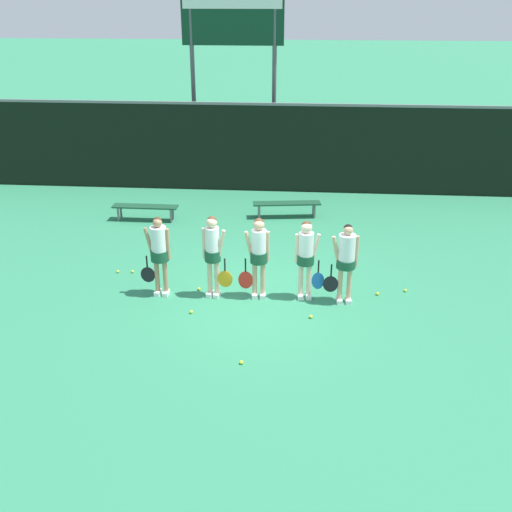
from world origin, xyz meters
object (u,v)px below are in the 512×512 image
object	(u,v)px
player_2	(258,251)
tennis_ball_0	(405,290)
tennis_ball_6	(245,278)
player_3	(306,253)
tennis_ball_3	(311,317)
tennis_ball_9	(199,289)
bench_far	(287,204)
bench_courtside	(145,208)
player_1	(213,250)
tennis_ball_8	(377,294)
tennis_ball_7	(216,275)
tennis_ball_5	(133,272)
scoreboard	(233,44)
tennis_ball_2	(241,362)
player_4	(346,257)
tennis_ball_4	(191,312)
player_0	(159,250)
tennis_ball_1	(118,271)

from	to	relation	value
player_2	tennis_ball_0	world-z (taller)	player_2
tennis_ball_6	player_3	bearing A→B (deg)	-29.56
tennis_ball_3	tennis_ball_9	distance (m)	2.62
bench_far	tennis_ball_9	distance (m)	5.04
bench_courtside	player_1	size ratio (longest dim) A/B	1.02
tennis_ball_3	tennis_ball_8	bearing A→B (deg)	37.69
tennis_ball_0	tennis_ball_7	bearing A→B (deg)	174.19
player_1	tennis_ball_5	size ratio (longest dim) A/B	27.15
tennis_ball_6	bench_far	bearing A→B (deg)	79.07
scoreboard	tennis_ball_2	distance (m)	11.99
bench_courtside	tennis_ball_5	xyz separation A→B (m)	(0.53, -3.40, -0.34)
bench_far	player_4	world-z (taller)	player_4
tennis_ball_7	tennis_ball_3	bearing A→B (deg)	-38.87
player_1	tennis_ball_7	size ratio (longest dim) A/B	26.57
bench_courtside	tennis_ball_4	bearing A→B (deg)	-66.27
tennis_ball_2	tennis_ball_7	distance (m)	3.54
tennis_ball_4	tennis_ball_6	size ratio (longest dim) A/B	0.97
player_0	tennis_ball_3	xyz separation A→B (m)	(3.18, -0.79, -1.00)
player_3	tennis_ball_1	xyz separation A→B (m)	(-4.29, 0.86, -1.00)
scoreboard	bench_courtside	distance (m)	6.19
scoreboard	tennis_ball_0	bearing A→B (deg)	-60.35
player_1	player_2	world-z (taller)	player_1
tennis_ball_3	tennis_ball_9	bearing A→B (deg)	157.16
tennis_ball_6	tennis_ball_1	bearing A→B (deg)	177.96
tennis_ball_3	player_4	bearing A→B (deg)	47.84
player_3	tennis_ball_8	size ratio (longest dim) A/B	24.52
player_2	tennis_ball_6	distance (m)	1.34
player_4	tennis_ball_1	size ratio (longest dim) A/B	25.74
player_2	tennis_ball_3	bearing A→B (deg)	-39.07
scoreboard	player_4	bearing A→B (deg)	-69.46
tennis_ball_2	tennis_ball_5	size ratio (longest dim) A/B	1.05
player_2	player_4	size ratio (longest dim) A/B	1.02
player_1	tennis_ball_7	distance (m)	1.38
player_4	tennis_ball_5	xyz separation A→B (m)	(-4.76, 1.02, -0.99)
tennis_ball_2	tennis_ball_3	world-z (taller)	tennis_ball_3
bench_courtside	player_4	xyz separation A→B (m)	(5.30, -4.42, 0.65)
tennis_ball_7	bench_far	bearing A→B (deg)	69.75
tennis_ball_0	tennis_ball_6	distance (m)	3.52
tennis_ball_0	player_3	bearing A→B (deg)	-168.90
scoreboard	tennis_ball_0	size ratio (longest dim) A/B	87.20
player_3	tennis_ball_0	size ratio (longest dim) A/B	26.44
tennis_ball_0	tennis_ball_1	distance (m)	6.48
player_2	bench_courtside	bearing A→B (deg)	127.03
scoreboard	tennis_ball_5	size ratio (longest dim) A/B	86.01
tennis_ball_1	tennis_ball_3	world-z (taller)	tennis_ball_3
player_2	tennis_ball_8	size ratio (longest dim) A/B	25.12
tennis_ball_3	tennis_ball_7	distance (m)	2.76
tennis_ball_9	tennis_ball_7	bearing A→B (deg)	69.40
tennis_ball_0	player_1	bearing A→B (deg)	-173.11
tennis_ball_0	tennis_ball_3	size ratio (longest dim) A/B	0.92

